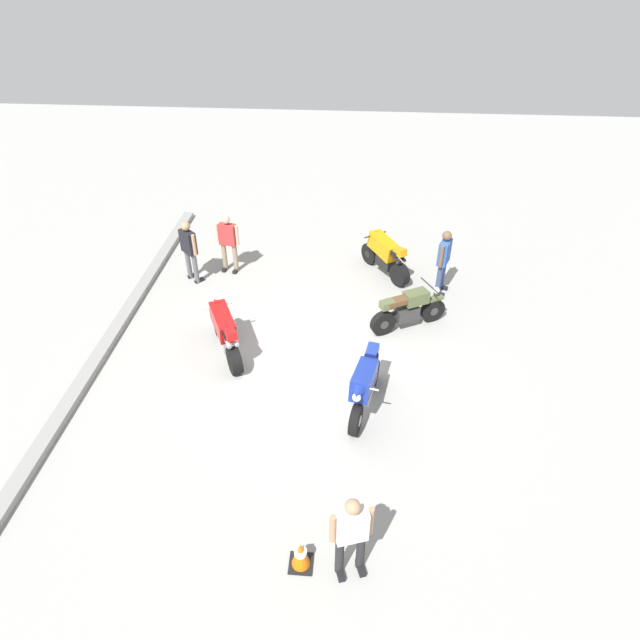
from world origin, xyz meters
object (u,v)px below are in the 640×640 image
(person_in_blue_shirt, at_px, (444,258))
(traffic_cone, at_px, (301,554))
(motorcycle_red_sportbike, at_px, (225,331))
(motorcycle_orange_sportbike, at_px, (385,254))
(motorcycle_blue_sportbike, at_px, (364,385))
(person_in_black_shirt, at_px, (189,248))
(person_in_white_shirt, at_px, (351,533))
(motorcycle_olive_vintage, at_px, (408,310))
(person_in_red_shirt, at_px, (228,240))

(person_in_blue_shirt, xyz_separation_m, traffic_cone, (-7.71, 2.79, -0.74))
(motorcycle_red_sportbike, bearing_deg, motorcycle_orange_sportbike, -70.88)
(motorcycle_blue_sportbike, bearing_deg, person_in_black_shirt, -121.46)
(person_in_white_shirt, distance_m, traffic_cone, 0.97)
(motorcycle_blue_sportbike, height_order, person_in_black_shirt, person_in_black_shirt)
(motorcycle_orange_sportbike, relative_size, person_in_white_shirt, 1.05)
(motorcycle_orange_sportbike, height_order, person_in_blue_shirt, person_in_blue_shirt)
(person_in_white_shirt, bearing_deg, motorcycle_red_sportbike, -166.82)
(person_in_blue_shirt, bearing_deg, motorcycle_olive_vintage, -97.71)
(person_in_black_shirt, distance_m, person_in_red_shirt, 1.07)
(motorcycle_red_sportbike, bearing_deg, person_in_black_shirt, 0.55)
(motorcycle_orange_sportbike, xyz_separation_m, person_in_red_shirt, (-0.16, 4.21, 0.33))
(person_in_black_shirt, bearing_deg, motorcycle_olive_vintage, -64.57)
(motorcycle_red_sportbike, xyz_separation_m, person_in_black_shirt, (2.95, 1.56, 0.39))
(person_in_black_shirt, height_order, traffic_cone, person_in_black_shirt)
(motorcycle_blue_sportbike, relative_size, traffic_cone, 3.67)
(traffic_cone, bearing_deg, person_in_white_shirt, -90.36)
(traffic_cone, bearing_deg, motorcycle_red_sportbike, 24.28)
(motorcycle_olive_vintage, relative_size, traffic_cone, 3.39)
(motorcycle_blue_sportbike, height_order, person_in_white_shirt, person_in_white_shirt)
(person_in_black_shirt, relative_size, person_in_red_shirt, 1.05)
(motorcycle_olive_vintage, bearing_deg, motorcycle_orange_sportbike, 74.07)
(person_in_red_shirt, xyz_separation_m, person_in_blue_shirt, (-0.66, -5.63, 0.08))
(motorcycle_orange_sportbike, height_order, motorcycle_red_sportbike, same)
(motorcycle_red_sportbike, relative_size, person_in_red_shirt, 1.11)
(person_in_red_shirt, bearing_deg, motorcycle_red_sportbike, 21.80)
(motorcycle_red_sportbike, distance_m, motorcycle_blue_sportbike, 3.38)
(motorcycle_blue_sportbike, bearing_deg, person_in_white_shirt, 9.60)
(motorcycle_blue_sportbike, relative_size, person_in_black_shirt, 1.13)
(motorcycle_olive_vintage, xyz_separation_m, person_in_white_shirt, (-6.10, 1.15, 0.42))
(motorcycle_olive_vintage, height_order, person_in_red_shirt, person_in_red_shirt)
(motorcycle_orange_sportbike, bearing_deg, person_in_blue_shirt, -155.46)
(traffic_cone, bearing_deg, motorcycle_orange_sportbike, -9.09)
(motorcycle_red_sportbike, height_order, traffic_cone, motorcycle_red_sportbike)
(person_in_red_shirt, bearing_deg, motorcycle_olive_vintage, 75.44)
(motorcycle_red_sportbike, height_order, person_in_blue_shirt, person_in_blue_shirt)
(person_in_blue_shirt, bearing_deg, motorcycle_blue_sportbike, -91.80)
(person_in_white_shirt, bearing_deg, person_in_red_shirt, -174.74)
(person_in_white_shirt, relative_size, person_in_red_shirt, 0.99)
(person_in_black_shirt, bearing_deg, person_in_white_shirt, -108.16)
(motorcycle_red_sportbike, relative_size, traffic_cone, 3.44)
(motorcycle_blue_sportbike, xyz_separation_m, traffic_cone, (-3.35, 0.88, -0.33))
(person_in_blue_shirt, bearing_deg, person_in_black_shirt, -158.64)
(person_in_red_shirt, bearing_deg, motorcycle_blue_sportbike, 47.72)
(motorcycle_orange_sportbike, distance_m, motorcycle_blue_sportbike, 5.20)
(motorcycle_red_sportbike, relative_size, motorcycle_olive_vintage, 1.01)
(motorcycle_red_sportbike, distance_m, person_in_red_shirt, 3.63)
(motorcycle_orange_sportbike, relative_size, motorcycle_olive_vintage, 0.94)
(motorcycle_red_sportbike, distance_m, person_in_white_shirt, 5.63)
(person_in_blue_shirt, bearing_deg, person_in_red_shirt, -164.75)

